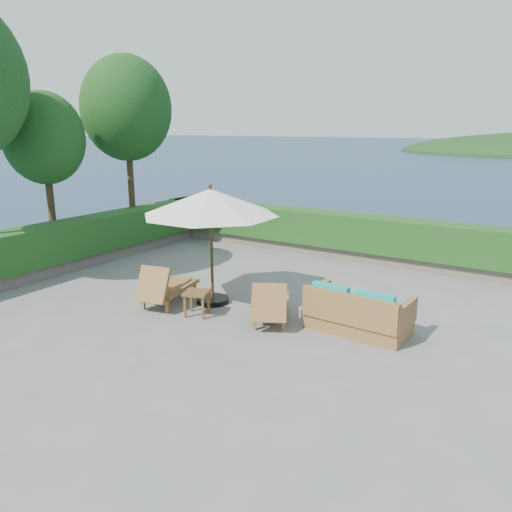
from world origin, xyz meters
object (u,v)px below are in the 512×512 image
Objects in this scene: side_table at (197,296)px; wicker_loveseat at (357,314)px; patio_umbrella at (211,203)px; lounge_left at (166,287)px; lounge_right at (270,303)px.

side_table is 0.32× the size of wicker_loveseat.
patio_umbrella reaches higher than wicker_loveseat.
lounge_right is (2.50, 0.36, -0.02)m from lounge_left.
wicker_loveseat reaches higher than side_table.
side_table is (1.01, -0.17, 0.02)m from lounge_left.
patio_umbrella is 2.19× the size of lounge_left.
patio_umbrella is at bearing 26.10° from lounge_left.
lounge_right is 2.76× the size of side_table.
side_table is at bearing -160.11° from wicker_loveseat.
lounge_left is (-0.82, -0.64, -1.86)m from patio_umbrella.
wicker_loveseat is (3.38, 0.16, -1.90)m from patio_umbrella.
lounge_left is 2.53m from lounge_right.
patio_umbrella is 1.98× the size of wicker_loveseat.
patio_umbrella is 6.20× the size of side_table.
patio_umbrella is 2.13m from lounge_left.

